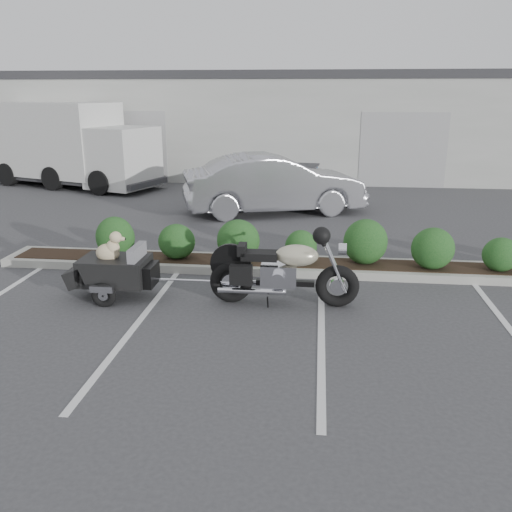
# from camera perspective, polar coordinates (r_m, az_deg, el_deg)

# --- Properties ---
(ground) EXTENTS (90.00, 90.00, 0.00)m
(ground) POSITION_cam_1_polar(r_m,az_deg,el_deg) (8.42, -1.34, -5.98)
(ground) COLOR #38383A
(ground) RESTS_ON ground
(planter_kerb) EXTENTS (12.00, 1.00, 0.15)m
(planter_kerb) POSITION_cam_1_polar(r_m,az_deg,el_deg) (10.39, 5.81, -1.12)
(planter_kerb) COLOR #9E9E93
(planter_kerb) RESTS_ON ground
(building) EXTENTS (26.00, 10.00, 4.00)m
(building) POSITION_cam_1_polar(r_m,az_deg,el_deg) (24.74, 4.20, 13.94)
(building) COLOR #9EA099
(building) RESTS_ON ground
(motorcycle) EXTENTS (2.39, 0.80, 1.37)m
(motorcycle) POSITION_cam_1_polar(r_m,az_deg,el_deg) (8.56, 2.89, -1.70)
(motorcycle) COLOR black
(motorcycle) RESTS_ON ground
(pet_trailer) EXTENTS (1.89, 1.05, 1.14)m
(pet_trailer) POSITION_cam_1_polar(r_m,az_deg,el_deg) (9.20, -14.71, -1.36)
(pet_trailer) COLOR black
(pet_trailer) RESTS_ON ground
(sedan) EXTENTS (5.26, 3.19, 1.64)m
(sedan) POSITION_cam_1_polar(r_m,az_deg,el_deg) (15.14, 1.91, 7.58)
(sedan) COLOR #A2A2A9
(sedan) RESTS_ON ground
(dumpster) EXTENTS (1.89, 1.41, 1.15)m
(dumpster) POSITION_cam_1_polar(r_m,az_deg,el_deg) (16.71, 3.38, 7.64)
(dumpster) COLOR navy
(dumpster) RESTS_ON ground
(delivery_truck) EXTENTS (6.67, 3.99, 2.91)m
(delivery_truck) POSITION_cam_1_polar(r_m,az_deg,el_deg) (20.54, -18.59, 10.83)
(delivery_truck) COLOR beige
(delivery_truck) RESTS_ON ground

